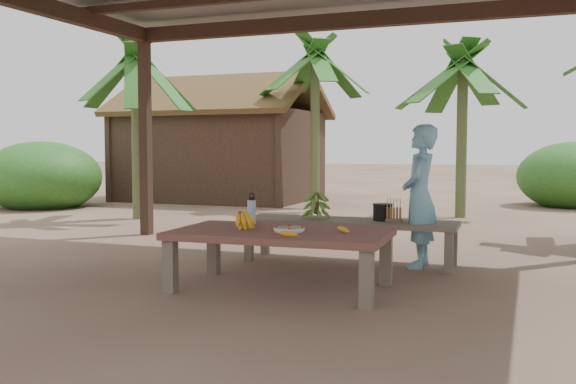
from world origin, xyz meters
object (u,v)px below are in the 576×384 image
at_px(bench, 349,225).
at_px(ripe_banana_bunch, 240,219).
at_px(plate, 289,229).
at_px(cooking_pot, 383,212).
at_px(woman, 420,196).
at_px(work_table, 281,238).
at_px(water_flask, 252,211).

xyz_separation_m(bench, ripe_banana_bunch, (-0.61, -1.37, 0.18)).
relative_size(ripe_banana_bunch, plate, 0.99).
distance_m(plate, cooking_pot, 1.57).
bearing_deg(ripe_banana_bunch, bench, 66.21).
xyz_separation_m(plate, woman, (0.84, 1.46, 0.20)).
distance_m(bench, woman, 0.79).
bearing_deg(ripe_banana_bunch, work_table, -2.72).
height_order(ripe_banana_bunch, plate, ripe_banana_bunch).
relative_size(ripe_banana_bunch, water_flask, 0.90).
xyz_separation_m(water_flask, cooking_pot, (0.97, 1.12, -0.09)).
distance_m(ripe_banana_bunch, water_flask, 0.32).
relative_size(cooking_pot, woman, 0.14).
bearing_deg(plate, bench, 85.20).
xyz_separation_m(bench, water_flask, (-0.63, -1.06, 0.22)).
height_order(water_flask, woman, woman).
distance_m(work_table, woman, 1.71).
bearing_deg(woman, ripe_banana_bunch, -44.90).
relative_size(bench, cooking_pot, 11.29).
bearing_deg(water_flask, ripe_banana_bunch, -85.16).
relative_size(plate, woman, 0.18).
height_order(work_table, cooking_pot, cooking_pot).
distance_m(ripe_banana_bunch, woman, 1.92).
bearing_deg(work_table, water_flask, 139.14).
xyz_separation_m(work_table, water_flask, (-0.42, 0.33, 0.18)).
height_order(plate, woman, woman).
xyz_separation_m(plate, water_flask, (-0.51, 0.38, 0.10)).
xyz_separation_m(ripe_banana_bunch, plate, (0.48, -0.07, -0.06)).
xyz_separation_m(ripe_banana_bunch, woman, (1.32, 1.39, 0.13)).
bearing_deg(cooking_pot, water_flask, -130.78).
xyz_separation_m(ripe_banana_bunch, water_flask, (-0.03, 0.31, 0.04)).
relative_size(work_table, ripe_banana_bunch, 7.10).
relative_size(work_table, woman, 1.29).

